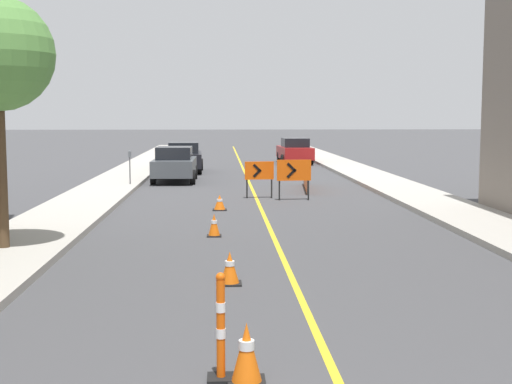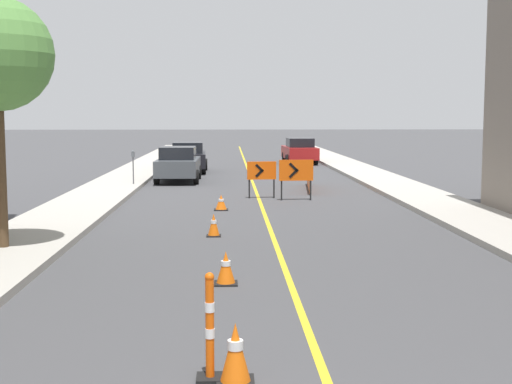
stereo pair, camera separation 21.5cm
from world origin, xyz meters
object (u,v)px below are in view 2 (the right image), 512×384
Objects in this scene: arrow_barricade_primary at (262,172)px; parked_car_curb_mid at (188,157)px; delineator_post_front at (210,333)px; traffic_cone_third at (226,268)px; arrow_barricade_secondary at (296,172)px; traffic_cone_second at (235,353)px; traffic_cone_fourth at (214,225)px; parking_meter_far_curb at (133,160)px; parked_car_curb_far at (300,151)px; traffic_cone_fifth at (221,203)px; parked_car_curb_near at (178,164)px.

arrow_barricade_primary is 12.37m from parked_car_curb_mid.
traffic_cone_third is at bearing 87.91° from delineator_post_front.
arrow_barricade_secondary reaches higher than delineator_post_front.
traffic_cone_fourth is at bearing 92.54° from traffic_cone_second.
parking_meter_far_curb is at bearing 102.74° from traffic_cone_third.
parked_car_curb_mid is at bearing -137.27° from parked_car_curb_far.
parked_car_curb_far reaches higher than traffic_cone_fourth.
arrow_barricade_secondary is at bearing 43.96° from traffic_cone_fifth.
arrow_barricade_primary is 0.31× the size of parked_car_curb_near.
parked_car_curb_mid is (-2.04, 25.08, 0.51)m from traffic_cone_third.
traffic_cone_second is 29.87m from parked_car_curb_mid.
parked_car_curb_near reaches higher than arrow_barricade_secondary.
parked_car_curb_near is 5.33m from parked_car_curb_mid.
traffic_cone_second is 1.22× the size of traffic_cone_fourth.
traffic_cone_fourth is at bearing -87.15° from parked_car_curb_mid.
traffic_cone_fifth is (0.14, 4.90, -0.04)m from traffic_cone_fourth.
traffic_cone_fourth is at bearing -105.74° from arrow_barricade_primary.
traffic_cone_fifth is at bearing 88.37° from traffic_cone_fourth.
parked_car_curb_mid is at bearing 97.03° from traffic_cone_fifth.
arrow_barricade_secondary is at bearing 78.91° from traffic_cone_third.
parked_car_curb_mid is at bearing 94.14° from traffic_cone_second.
traffic_cone_fourth is (-0.31, 5.06, -0.01)m from traffic_cone_third.
traffic_cone_second is 24.58m from parked_car_curb_near.
arrow_barricade_secondary is (2.45, 12.49, 0.72)m from traffic_cone_third.
arrow_barricade_primary is at bearing 79.01° from traffic_cone_fourth.
traffic_cone_second is 22.22m from parking_meter_far_curb.
arrow_barricade_primary reaches higher than traffic_cone_second.
parked_car_curb_far is (6.55, 6.56, 0.00)m from parked_car_curb_mid.
parked_car_curb_near is 3.13m from parking_meter_far_curb.
traffic_cone_third is 4.59m from delineator_post_front.
traffic_cone_second reaches higher than traffic_cone_fourth.
parked_car_curb_far is (4.51, 31.64, 0.51)m from traffic_cone_third.
traffic_cone_fifth is 0.35× the size of parking_meter_far_curb.
arrow_barricade_primary is (1.43, 17.75, 0.41)m from delineator_post_front.
arrow_barricade_primary is at bearing 65.88° from traffic_cone_fifth.
traffic_cone_fourth is at bearing -82.04° from parked_car_curb_near.
traffic_cone_second is 9.78m from traffic_cone_fourth.
parked_car_curb_mid is 8.17m from parking_meter_far_curb.
traffic_cone_second is at bearing -79.64° from parking_meter_far_curb.
traffic_cone_fourth is at bearing -114.10° from arrow_barricade_secondary.
parked_car_curb_mid is (-1.73, 20.02, 0.52)m from traffic_cone_fourth.
traffic_cone_second is at bearing -88.55° from traffic_cone_third.
delineator_post_front is 36.53m from parked_car_curb_far.
traffic_cone_second is at bearing -87.46° from traffic_cone_fourth.
arrow_barricade_secondary is (2.33, 17.20, 0.67)m from traffic_cone_second.
traffic_cone_fifth is at bearing 91.01° from traffic_cone_third.
arrow_barricade_secondary is at bearing -36.30° from parking_meter_far_curb.
delineator_post_front is 0.93× the size of arrow_barricade_primary.
traffic_cone_fifth is 0.11× the size of parked_car_curb_far.
traffic_cone_fifth is 10.02m from parked_car_curb_near.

